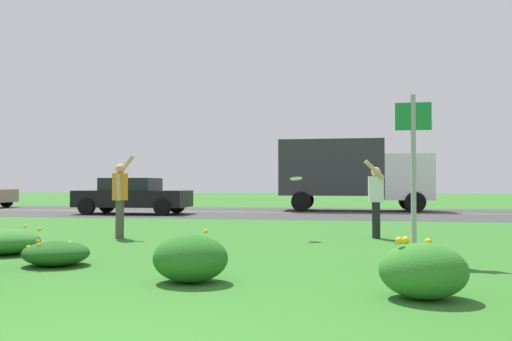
{
  "coord_description": "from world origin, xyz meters",
  "views": [
    {
      "loc": [
        1.64,
        -3.12,
        1.18
      ],
      "look_at": [
        0.02,
        6.76,
        1.46
      ],
      "focal_mm": 36.23,
      "sensor_mm": 36.0,
      "label": 1
    }
  ],
  "objects_px": {
    "person_catcher_white_shirt": "(376,195)",
    "person_thrower_orange_shirt": "(120,193)",
    "car_black_center_left": "(133,196)",
    "frisbee_white": "(296,179)",
    "box_truck_white": "(351,171)",
    "sign_post_near_path": "(413,159)"
  },
  "relations": [
    {
      "from": "person_catcher_white_shirt",
      "to": "person_thrower_orange_shirt",
      "type": "bearing_deg",
      "value": -171.14
    },
    {
      "from": "person_catcher_white_shirt",
      "to": "car_black_center_left",
      "type": "height_order",
      "value": "person_catcher_white_shirt"
    },
    {
      "from": "person_thrower_orange_shirt",
      "to": "car_black_center_left",
      "type": "distance_m",
      "value": 9.63
    },
    {
      "from": "person_thrower_orange_shirt",
      "to": "frisbee_white",
      "type": "relative_size",
      "value": 6.84
    },
    {
      "from": "person_catcher_white_shirt",
      "to": "box_truck_white",
      "type": "distance_m",
      "value": 12.21
    },
    {
      "from": "sign_post_near_path",
      "to": "car_black_center_left",
      "type": "relative_size",
      "value": 0.58
    },
    {
      "from": "sign_post_near_path",
      "to": "frisbee_white",
      "type": "relative_size",
      "value": 9.61
    },
    {
      "from": "person_catcher_white_shirt",
      "to": "frisbee_white",
      "type": "xyz_separation_m",
      "value": [
        -1.73,
        -0.38,
        0.37
      ]
    },
    {
      "from": "sign_post_near_path",
      "to": "person_thrower_orange_shirt",
      "type": "xyz_separation_m",
      "value": [
        -5.97,
        2.31,
        -0.6
      ]
    },
    {
      "from": "person_catcher_white_shirt",
      "to": "box_truck_white",
      "type": "height_order",
      "value": "box_truck_white"
    },
    {
      "from": "person_thrower_orange_shirt",
      "to": "box_truck_white",
      "type": "height_order",
      "value": "box_truck_white"
    },
    {
      "from": "car_black_center_left",
      "to": "sign_post_near_path",
      "type": "bearing_deg",
      "value": -50.08
    },
    {
      "from": "sign_post_near_path",
      "to": "box_truck_white",
      "type": "xyz_separation_m",
      "value": [
        -0.67,
        15.36,
        0.22
      ]
    },
    {
      "from": "sign_post_near_path",
      "to": "box_truck_white",
      "type": "height_order",
      "value": "box_truck_white"
    },
    {
      "from": "car_black_center_left",
      "to": "box_truck_white",
      "type": "distance_m",
      "value": 9.73
    },
    {
      "from": "sign_post_near_path",
      "to": "person_catcher_white_shirt",
      "type": "xyz_separation_m",
      "value": [
        -0.38,
        3.18,
        -0.64
      ]
    },
    {
      "from": "sign_post_near_path",
      "to": "car_black_center_left",
      "type": "height_order",
      "value": "sign_post_near_path"
    },
    {
      "from": "person_catcher_white_shirt",
      "to": "box_truck_white",
      "type": "bearing_deg",
      "value": 91.37
    },
    {
      "from": "car_black_center_left",
      "to": "box_truck_white",
      "type": "bearing_deg",
      "value": 24.88
    },
    {
      "from": "person_catcher_white_shirt",
      "to": "car_black_center_left",
      "type": "xyz_separation_m",
      "value": [
        -9.07,
        8.11,
        -0.2
      ]
    },
    {
      "from": "person_thrower_orange_shirt",
      "to": "car_black_center_left",
      "type": "bearing_deg",
      "value": 111.18
    },
    {
      "from": "person_catcher_white_shirt",
      "to": "frisbee_white",
      "type": "relative_size",
      "value": 6.34
    }
  ]
}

